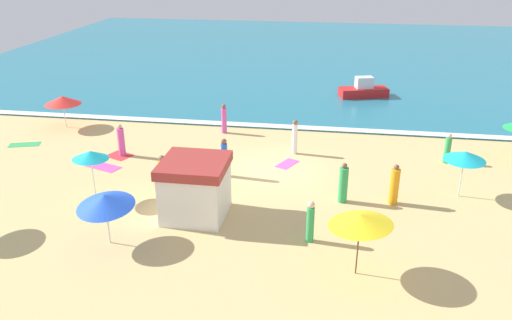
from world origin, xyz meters
TOP-DOWN VIEW (x-y plane):
  - ground_plane at (0.00, 0.00)m, footprint 60.00×60.00m
  - ocean_water at (0.00, 28.00)m, footprint 60.00×44.00m
  - wave_breaker_foam at (0.00, 6.30)m, footprint 57.00×0.70m
  - lifeguard_cabana at (-2.46, -4.80)m, footprint 2.58×2.63m
  - beach_umbrella_1 at (3.87, -7.88)m, footprint 2.67×2.65m
  - beach_umbrella_2 at (8.44, -1.40)m, footprint 2.20×2.20m
  - beach_umbrella_3 at (-13.00, 4.45)m, footprint 2.98×2.98m
  - beach_umbrella_4 at (-5.08, -7.34)m, footprint 2.58×2.60m
  - beach_umbrella_5 at (-7.12, -4.13)m, footprint 2.16×2.16m
  - beachgoer_1 at (0.91, 2.40)m, footprint 0.29×0.29m
  - beachgoer_2 at (-4.45, -2.94)m, footprint 0.46×0.46m
  - beachgoer_3 at (3.41, -2.70)m, footprint 0.54×0.54m
  - beachgoer_4 at (5.53, -2.56)m, footprint 0.50×0.50m
  - beachgoer_5 at (-2.12, -0.92)m, footprint 0.30×0.30m
  - beachgoer_6 at (-3.40, 4.94)m, footprint 0.40×0.40m
  - beachgoer_7 at (8.58, 2.39)m, footprint 0.44×0.44m
  - beachgoer_8 at (2.22, -6.09)m, footprint 0.40×0.40m
  - beachgoer_10 at (-7.92, 0.75)m, footprint 0.36×0.36m
  - beach_towel_1 at (-8.07, 0.68)m, footprint 1.52×1.39m
  - beach_towel_2 at (-13.86, 1.37)m, footprint 1.77×1.16m
  - beach_towel_3 at (0.68, 0.95)m, footprint 1.20×1.50m
  - beach_towel_4 at (-8.29, -0.81)m, footprint 1.93×1.33m
  - small_boat_0 at (4.87, 13.61)m, footprint 3.60×2.19m

SIDE VIEW (x-z plane):
  - ground_plane at x=0.00m, z-range 0.00..0.00m
  - beach_towel_1 at x=-8.07m, z-range 0.00..0.01m
  - beach_towel_4 at x=-8.29m, z-range 0.00..0.01m
  - beach_towel_2 at x=-13.86m, z-range 0.00..0.01m
  - beach_towel_3 at x=0.68m, z-range 0.00..0.01m
  - ocean_water at x=0.00m, z-range 0.00..0.10m
  - wave_breaker_foam at x=0.00m, z-range 0.10..0.11m
  - small_boat_0 at x=4.87m, z-range -0.15..1.28m
  - beachgoer_7 at x=8.58m, z-range -0.04..1.52m
  - beachgoer_10 at x=-7.92m, z-range -0.06..1.66m
  - beachgoer_8 at x=2.22m, z-range -0.01..1.65m
  - beachgoer_2 at x=-4.45m, z-range -0.04..1.70m
  - beachgoer_3 at x=3.41m, z-range -0.07..1.73m
  - beachgoer_6 at x=-3.40m, z-range -0.04..1.70m
  - beachgoer_4 at x=5.53m, z-range -0.07..1.74m
  - beachgoer_1 at x=0.91m, z-range -0.01..1.85m
  - beachgoer_5 at x=-2.12m, z-range -0.02..1.87m
  - lifeguard_cabana at x=-2.46m, z-range 0.03..2.43m
  - beach_umbrella_3 at x=-13.00m, z-range 0.71..2.65m
  - beach_umbrella_4 at x=-5.08m, z-range 0.71..2.80m
  - beach_umbrella_2 at x=8.44m, z-range 0.84..2.98m
  - beach_umbrella_1 at x=3.87m, z-range 0.89..3.23m
  - beach_umbrella_5 at x=-7.12m, z-range 0.93..3.21m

